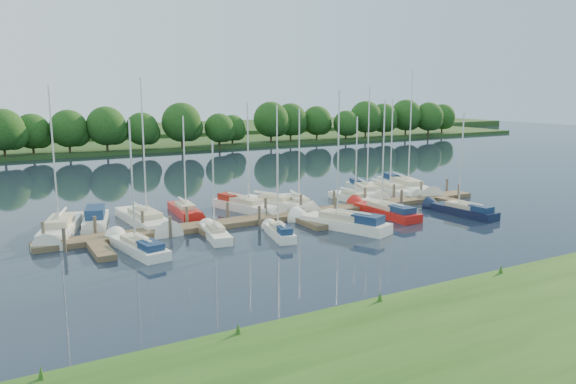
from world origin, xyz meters
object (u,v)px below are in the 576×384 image
dock (295,217)px  sailboat_s_2 (279,233)px  sailboat_n_0 (60,231)px  sailboat_n_5 (275,204)px  motorboat (96,221)px

dock → sailboat_s_2: sailboat_s_2 is taller
sailboat_n_0 → sailboat_n_5: (18.47, 0.78, -0.01)m
sailboat_n_0 → sailboat_n_5: size_ratio=1.19×
dock → sailboat_n_0: size_ratio=3.52×
sailboat_n_5 → sailboat_n_0: bearing=-24.1°
sailboat_n_5 → dock: bearing=54.3°
sailboat_n_5 → sailboat_s_2: 10.54m
sailboat_s_2 → motorboat: bearing=148.9°
dock → motorboat: 15.94m
sailboat_n_0 → dock: bearing=-176.0°
motorboat → sailboat_s_2: (10.95, -10.25, -0.05)m
dock → sailboat_n_5: sailboat_n_5 is taller
sailboat_n_5 → sailboat_s_2: sailboat_n_5 is taller
sailboat_s_2 → sailboat_n_0: bearing=159.9°
sailboat_n_0 → sailboat_n_5: sailboat_n_0 is taller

